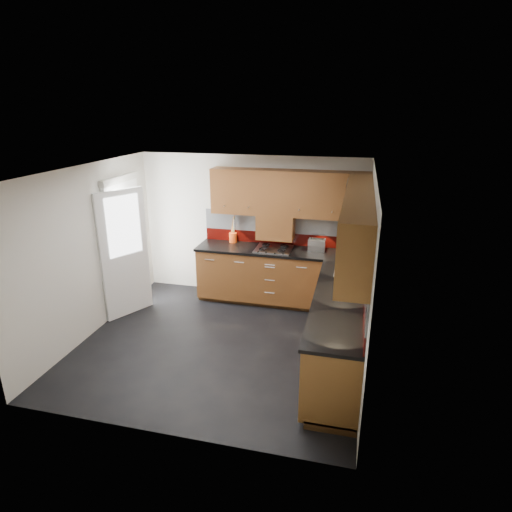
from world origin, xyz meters
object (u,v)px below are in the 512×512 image
(toaster, at_px, (317,245))
(food_processor, at_px, (351,254))
(gas_hob, at_px, (273,249))
(utensil_pot, at_px, (233,236))

(toaster, xyz_separation_m, food_processor, (0.54, -0.52, 0.06))
(gas_hob, bearing_deg, toaster, 10.95)
(toaster, bearing_deg, food_processor, -43.69)
(gas_hob, xyz_separation_m, toaster, (0.68, 0.13, 0.08))
(toaster, height_order, food_processor, food_processor)
(toaster, bearing_deg, utensil_pot, 176.04)
(gas_hob, height_order, food_processor, food_processor)
(utensil_pot, relative_size, food_processor, 1.44)
(utensil_pot, xyz_separation_m, toaster, (1.43, -0.10, -0.01))
(gas_hob, height_order, toaster, toaster)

